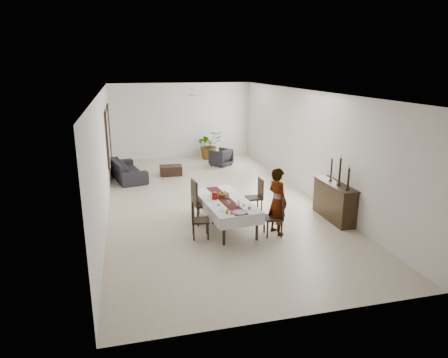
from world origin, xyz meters
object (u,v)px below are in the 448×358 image
red_pitcher (215,196)px  sofa (127,169)px  sideboard_body (334,202)px  woman (277,201)px  dining_table_top (225,201)px

red_pitcher → sofa: 5.42m
red_pitcher → sideboard_body: sideboard_body is taller
sideboard_body → sofa: (-5.18, 5.32, -0.13)m
red_pitcher → woman: 1.57m
dining_table_top → sofa: (-2.30, 5.11, -0.33)m
dining_table_top → sideboard_body: (2.88, -0.22, -0.19)m
woman → sofa: woman is taller
sofa → dining_table_top: bearing=-168.5°
sofa → red_pitcher: bearing=-170.3°
dining_table_top → woman: size_ratio=1.36×
sideboard_body → red_pitcher: bearing=174.0°
red_pitcher → sideboard_body: (3.12, -0.33, -0.32)m
red_pitcher → sideboard_body: 3.16m
dining_table_top → red_pitcher: size_ratio=12.00×
dining_table_top → red_pitcher: red_pitcher is taller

